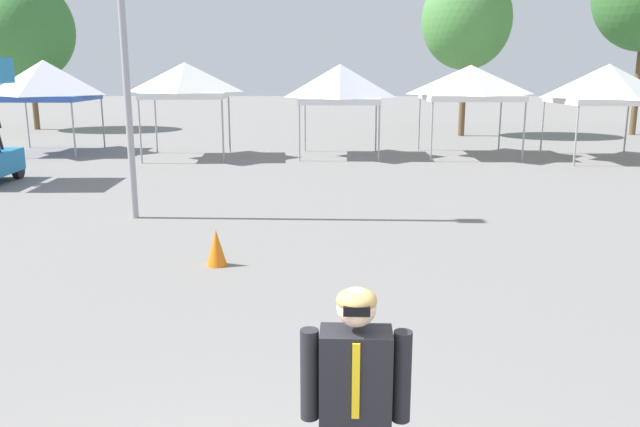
{
  "coord_description": "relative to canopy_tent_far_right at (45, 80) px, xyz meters",
  "views": [
    {
      "loc": [
        0.28,
        -2.6,
        2.99
      ],
      "look_at": [
        0.23,
        4.81,
        1.3
      ],
      "focal_mm": 35.68,
      "sensor_mm": 36.0,
      "label": 1
    }
  ],
  "objects": [
    {
      "name": "canopy_tent_far_right",
      "position": [
        0.0,
        0.0,
        0.0
      ],
      "size": [
        3.07,
        3.07,
        3.3
      ],
      "color": "#9E9EA3",
      "rests_on": "ground"
    },
    {
      "name": "canopy_tent_left_of_center",
      "position": [
        5.28,
        -1.24,
        0.03
      ],
      "size": [
        2.95,
        2.95,
        3.2
      ],
      "color": "#9E9EA3",
      "rests_on": "ground"
    },
    {
      "name": "canopy_tent_behind_left",
      "position": [
        10.5,
        -0.82,
        -0.1
      ],
      "size": [
        2.86,
        2.86,
        3.15
      ],
      "color": "#9E9EA3",
      "rests_on": "ground"
    },
    {
      "name": "canopy_tent_behind_right",
      "position": [
        14.99,
        -0.7,
        -0.06
      ],
      "size": [
        3.19,
        3.19,
        3.12
      ],
      "color": "#9E9EA3",
      "rests_on": "ground"
    },
    {
      "name": "canopy_tent_behind_center",
      "position": [
        19.33,
        -1.58,
        -0.08
      ],
      "size": [
        3.22,
        3.22,
        3.15
      ],
      "color": "#9E9EA3",
      "rests_on": "ground"
    },
    {
      "name": "person_foreground",
      "position": [
        10.14,
        -19.62,
        -1.55
      ],
      "size": [
        0.65,
        0.27,
        1.78
      ],
      "color": "#33384C",
      "rests_on": "ground"
    },
    {
      "name": "tree_behind_tents_right",
      "position": [
        -4.55,
        9.14,
        2.24
      ],
      "size": [
        4.43,
        4.43,
        7.27
      ],
      "color": "brown",
      "rests_on": "ground"
    },
    {
      "name": "tree_behind_tents_center",
      "position": [
        16.22,
        6.14,
        2.5
      ],
      "size": [
        3.94,
        3.94,
        7.26
      ],
      "color": "brown",
      "rests_on": "ground"
    },
    {
      "name": "traffic_cone_lot_center",
      "position": [
        8.29,
        -13.57,
        -2.3
      ],
      "size": [
        0.32,
        0.32,
        0.58
      ],
      "primitive_type": "cone",
      "color": "orange",
      "rests_on": "ground"
    }
  ]
}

